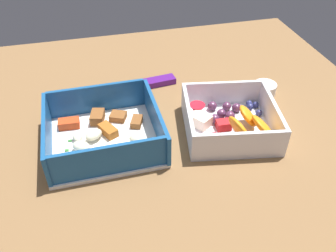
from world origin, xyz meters
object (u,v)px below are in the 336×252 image
object	(u,v)px
pasta_container	(104,132)
candy_bar	(158,82)
paper_cup_liner	(265,89)
fruit_bowl	(231,122)

from	to	relation	value
pasta_container	candy_bar	world-z (taller)	pasta_container
candy_bar	paper_cup_liner	xyz separation A→B (cm)	(19.13, -8.22, 0.50)
fruit_bowl	candy_bar	world-z (taller)	fruit_bowl
paper_cup_liner	candy_bar	bearing A→B (deg)	156.74
pasta_container	candy_bar	distance (cm)	19.06
pasta_container	fruit_bowl	size ratio (longest dim) A/B	1.06
pasta_container	candy_bar	xyz separation A→B (cm)	(12.12, 14.66, -1.19)
pasta_container	paper_cup_liner	xyz separation A→B (cm)	(31.24, 6.44, -0.69)
pasta_container	fruit_bowl	world-z (taller)	pasta_container
candy_bar	paper_cup_liner	bearing A→B (deg)	-23.26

